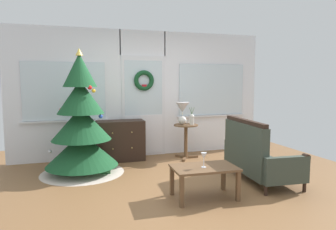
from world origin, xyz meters
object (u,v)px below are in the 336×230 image
(side_table, at_px, (186,134))
(gift_box, at_px, (103,168))
(wine_glass, at_px, (204,157))
(coffee_table, at_px, (204,171))
(dresser_cabinet, at_px, (121,140))
(flower_vase, at_px, (192,119))
(settee_sofa, at_px, (256,156))
(christmas_tree, at_px, (81,130))
(table_lamp, at_px, (182,110))

(side_table, distance_m, gift_box, 1.82)
(wine_glass, bearing_deg, coffee_table, 52.61)
(dresser_cabinet, height_order, side_table, dresser_cabinet)
(flower_vase, height_order, coffee_table, flower_vase)
(dresser_cabinet, height_order, settee_sofa, settee_sofa)
(wine_glass, xyz_separation_m, gift_box, (-1.14, 1.48, -0.46))
(settee_sofa, bearing_deg, coffee_table, -157.63)
(christmas_tree, relative_size, settee_sofa, 1.45)
(settee_sofa, height_order, coffee_table, settee_sofa)
(coffee_table, relative_size, gift_box, 4.16)
(table_lamp, distance_m, wine_glass, 2.21)
(flower_vase, bearing_deg, dresser_cabinet, 167.21)
(settee_sofa, height_order, table_lamp, table_lamp)
(flower_vase, bearing_deg, christmas_tree, -171.06)
(coffee_table, bearing_deg, christmas_tree, 131.95)
(coffee_table, bearing_deg, dresser_cabinet, 107.83)
(flower_vase, distance_m, coffee_table, 2.13)
(coffee_table, bearing_deg, table_lamp, 77.54)
(flower_vase, relative_size, coffee_table, 0.41)
(christmas_tree, distance_m, gift_box, 0.74)
(side_table, xyz_separation_m, gift_box, (-1.68, -0.59, -0.38))
(table_lamp, xyz_separation_m, wine_glass, (-0.48, -2.12, -0.40))
(settee_sofa, bearing_deg, dresser_cabinet, 134.32)
(side_table, distance_m, flower_vase, 0.34)
(coffee_table, height_order, wine_glass, wine_glass)
(christmas_tree, distance_m, flower_vase, 2.14)
(flower_vase, distance_m, gift_box, 1.99)
(table_lamp, relative_size, wine_glass, 2.26)
(christmas_tree, height_order, settee_sofa, christmas_tree)
(christmas_tree, bearing_deg, settee_sofa, -25.36)
(table_lamp, relative_size, coffee_table, 0.51)
(gift_box, bearing_deg, wine_glass, -52.50)
(flower_vase, relative_size, gift_box, 1.69)
(wine_glass, height_order, gift_box, wine_glass)
(settee_sofa, relative_size, table_lamp, 3.25)
(settee_sofa, bearing_deg, wine_glass, -156.73)
(dresser_cabinet, bearing_deg, side_table, -11.16)
(side_table, relative_size, wine_glass, 3.50)
(table_lamp, height_order, gift_box, table_lamp)
(table_lamp, relative_size, flower_vase, 1.26)
(christmas_tree, bearing_deg, table_lamp, 12.49)
(dresser_cabinet, relative_size, gift_box, 4.37)
(christmas_tree, xyz_separation_m, flower_vase, (2.11, 0.33, 0.06))
(flower_vase, xyz_separation_m, coffee_table, (-0.62, -1.99, -0.44))
(flower_vase, bearing_deg, table_lamp, 147.99)
(christmas_tree, xyz_separation_m, settee_sofa, (2.56, -1.21, -0.36))
(dresser_cabinet, xyz_separation_m, coffee_table, (0.74, -2.29, -0.03))
(dresser_cabinet, xyz_separation_m, wine_glass, (0.72, -2.32, 0.18))
(dresser_cabinet, bearing_deg, christmas_tree, -139.50)
(flower_vase, height_order, wine_glass, flower_vase)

